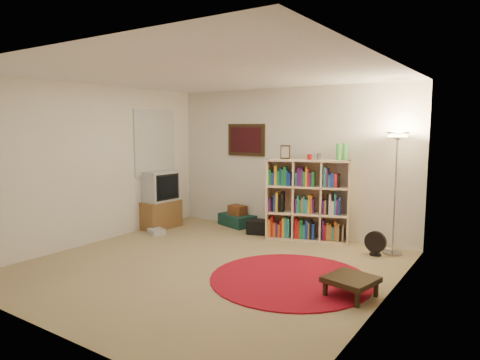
# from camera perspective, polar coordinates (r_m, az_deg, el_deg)

# --- Properties ---
(room) EXTENTS (4.54, 4.54, 2.54)m
(room) POSITION_cam_1_polar(r_m,az_deg,el_deg) (5.62, -4.42, 1.14)
(room) COLOR #9E885D
(room) RESTS_ON ground
(bookshelf) EXTENTS (1.37, 0.77, 1.58)m
(bookshelf) POSITION_cam_1_polar(r_m,az_deg,el_deg) (7.04, 8.84, -2.81)
(bookshelf) COLOR #FFD6AA
(bookshelf) RESTS_ON ground
(floor_lamp) EXTENTS (0.36, 0.36, 1.77)m
(floor_lamp) POSITION_cam_1_polar(r_m,az_deg,el_deg) (6.47, 20.20, 3.38)
(floor_lamp) COLOR #9D9DA2
(floor_lamp) RESTS_ON ground
(floor_fan) EXTENTS (0.32, 0.18, 0.36)m
(floor_fan) POSITION_cam_1_polar(r_m,az_deg,el_deg) (6.50, 17.60, -8.05)
(floor_fan) COLOR black
(floor_fan) RESTS_ON ground
(tv_stand) EXTENTS (0.56, 0.75, 1.05)m
(tv_stand) POSITION_cam_1_polar(r_m,az_deg,el_deg) (7.95, -10.78, -2.69)
(tv_stand) COLOR brown
(tv_stand) RESTS_ON ground
(dvd_box) EXTENTS (0.34, 0.31, 0.09)m
(dvd_box) POSITION_cam_1_polar(r_m,az_deg,el_deg) (7.56, -11.05, -6.75)
(dvd_box) COLOR silver
(dvd_box) RESTS_ON ground
(suitcase) EXTENTS (0.76, 0.61, 0.21)m
(suitcase) POSITION_cam_1_polar(r_m,az_deg,el_deg) (8.03, -0.38, -5.35)
(suitcase) COLOR #133630
(suitcase) RESTS_ON ground
(wicker_basket) EXTENTS (0.35, 0.28, 0.18)m
(wicker_basket) POSITION_cam_1_polar(r_m,az_deg,el_deg) (7.96, -0.34, -4.03)
(wicker_basket) COLOR brown
(wicker_basket) RESTS_ON suitcase
(duffel_bag) EXTENTS (0.40, 0.36, 0.24)m
(duffel_bag) POSITION_cam_1_polar(r_m,az_deg,el_deg) (7.45, 2.39, -6.26)
(duffel_bag) COLOR black
(duffel_bag) RESTS_ON ground
(red_rug) EXTENTS (1.96, 1.96, 0.02)m
(red_rug) POSITION_cam_1_polar(r_m,az_deg,el_deg) (5.36, 6.72, -12.94)
(red_rug) COLOR maroon
(red_rug) RESTS_ON ground
(side_table) EXTENTS (0.58, 0.58, 0.22)m
(side_table) POSITION_cam_1_polar(r_m,az_deg,el_deg) (4.92, 14.57, -12.80)
(side_table) COLOR black
(side_table) RESTS_ON ground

